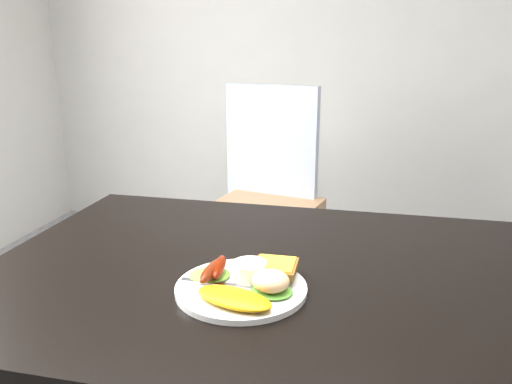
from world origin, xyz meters
TOP-DOWN VIEW (x-y plane):
  - room_back_panel at (0.00, 2.25)m, footprint 4.00×0.04m
  - dining_table at (0.00, 0.00)m, footprint 1.20×0.80m
  - dining_chair at (-0.31, 1.22)m, footprint 0.55×0.55m
  - person at (0.35, 0.46)m, footprint 0.54×0.45m
  - plate at (-0.06, -0.11)m, footprint 0.24×0.24m
  - lettuce_left at (-0.13, -0.09)m, footprint 0.09×0.08m
  - lettuce_right at (-0.01, -0.12)m, footprint 0.08×0.08m
  - omelette at (-0.06, -0.17)m, footprint 0.15×0.10m
  - sausage_a at (-0.12, -0.10)m, footprint 0.03×0.10m
  - sausage_b at (-0.11, -0.08)m, footprint 0.03×0.10m
  - ramekin at (-0.05, -0.09)m, footprint 0.08×0.08m
  - toast_a at (-0.03, -0.05)m, footprint 0.10×0.10m
  - toast_b at (-0.01, -0.06)m, footprint 0.08×0.08m
  - potato_salad at (-0.01, -0.13)m, footprint 0.08×0.08m
  - fork at (-0.10, -0.12)m, footprint 0.15×0.02m

SIDE VIEW (x-z plane):
  - dining_chair at x=-0.31m, z-range 0.42..0.48m
  - person at x=0.35m, z-range 0.00..1.28m
  - dining_table at x=0.00m, z-range 0.71..0.75m
  - plate at x=-0.06m, z-range 0.75..0.76m
  - fork at x=-0.10m, z-range 0.76..0.77m
  - lettuce_right at x=-0.01m, z-range 0.76..0.77m
  - lettuce_left at x=-0.13m, z-range 0.76..0.77m
  - toast_a at x=-0.03m, z-range 0.76..0.78m
  - omelette at x=-0.06m, z-range 0.76..0.78m
  - ramekin at x=-0.05m, z-range 0.76..0.80m
  - toast_b at x=-0.01m, z-range 0.77..0.79m
  - sausage_a at x=-0.12m, z-range 0.77..0.79m
  - sausage_b at x=-0.11m, z-range 0.77..0.79m
  - potato_salad at x=-0.01m, z-range 0.77..0.80m
  - room_back_panel at x=0.00m, z-range 0.00..2.70m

